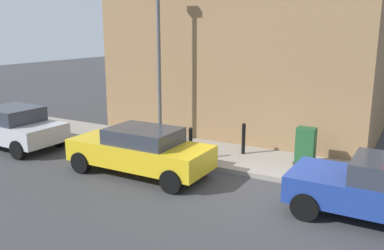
{
  "coord_description": "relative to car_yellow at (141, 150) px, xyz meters",
  "views": [
    {
      "loc": [
        -9.89,
        -3.27,
        4.18
      ],
      "look_at": [
        1.15,
        2.98,
        1.2
      ],
      "focal_mm": 38.48,
      "sensor_mm": 36.0,
      "label": 1
    }
  ],
  "objects": [
    {
      "name": "ground",
      "position": [
        0.64,
        -3.69,
        -0.74
      ],
      "size": [
        80.0,
        80.0,
        0.0
      ],
      "primitive_type": "plane",
      "color": "#38383A"
    },
    {
      "name": "sidewalk",
      "position": [
        2.57,
        2.31,
        -0.66
      ],
      "size": [
        2.55,
        30.0,
        0.15
      ],
      "primitive_type": "cube",
      "color": "gray",
      "rests_on": "ground"
    },
    {
      "name": "corner_building",
      "position": [
        7.83,
        -0.55,
        4.25
      ],
      "size": [
        8.08,
        10.27,
        9.97
      ],
      "color": "olive",
      "rests_on": "ground"
    },
    {
      "name": "car_yellow",
      "position": [
        0.0,
        0.0,
        0.0
      ],
      "size": [
        1.79,
        4.27,
        1.4
      ],
      "rotation": [
        0.0,
        0.0,
        1.57
      ],
      "color": "gold",
      "rests_on": "ground"
    },
    {
      "name": "car_silver",
      "position": [
        0.06,
        5.84,
        0.01
      ],
      "size": [
        2.02,
        4.29,
        1.46
      ],
      "rotation": [
        0.0,
        0.0,
        1.55
      ],
      "color": "#B7B7BC",
      "rests_on": "ground"
    },
    {
      "name": "utility_cabinet",
      "position": [
        2.81,
        -4.07,
        -0.06
      ],
      "size": [
        0.46,
        0.61,
        1.15
      ],
      "color": "#1E4C28",
      "rests_on": "sidewalk"
    },
    {
      "name": "bollard_near_cabinet",
      "position": [
        2.91,
        -2.02,
        -0.03
      ],
      "size": [
        0.14,
        0.14,
        1.04
      ],
      "color": "black",
      "rests_on": "sidewalk"
    },
    {
      "name": "bollard_far_kerb",
      "position": [
        1.54,
        -0.8,
        -0.03
      ],
      "size": [
        0.14,
        0.14,
        1.04
      ],
      "color": "black",
      "rests_on": "sidewalk"
    },
    {
      "name": "lamppost",
      "position": [
        2.87,
        1.24,
        2.57
      ],
      "size": [
        0.2,
        0.44,
        5.72
      ],
      "color": "#59595B",
      "rests_on": "sidewalk"
    }
  ]
}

